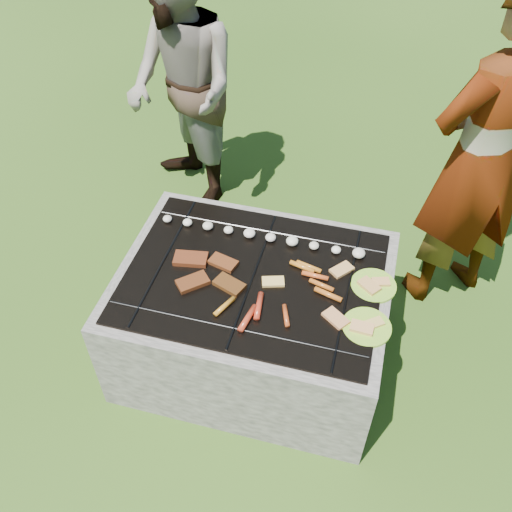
{
  "coord_description": "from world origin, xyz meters",
  "views": [
    {
      "loc": [
        0.49,
        -1.76,
        2.61
      ],
      "look_at": [
        0.0,
        0.05,
        0.7
      ],
      "focal_mm": 40.0,
      "sensor_mm": 36.0,
      "label": 1
    }
  ],
  "objects_px": {
    "cook": "(481,161)",
    "bystander": "(182,89)",
    "fire_pit": "(254,319)",
    "plate_far": "(373,285)",
    "plate_near": "(367,327)"
  },
  "relations": [
    {
      "from": "fire_pit",
      "to": "bystander",
      "type": "bearing_deg",
      "value": 123.0
    },
    {
      "from": "cook",
      "to": "bystander",
      "type": "bearing_deg",
      "value": -49.97
    },
    {
      "from": "bystander",
      "to": "plate_near",
      "type": "bearing_deg",
      "value": 0.76
    },
    {
      "from": "plate_near",
      "to": "bystander",
      "type": "height_order",
      "value": "bystander"
    },
    {
      "from": "fire_pit",
      "to": "cook",
      "type": "bearing_deg",
      "value": 38.34
    },
    {
      "from": "fire_pit",
      "to": "bystander",
      "type": "distance_m",
      "value": 1.53
    },
    {
      "from": "fire_pit",
      "to": "bystander",
      "type": "height_order",
      "value": "bystander"
    },
    {
      "from": "plate_near",
      "to": "cook",
      "type": "xyz_separation_m",
      "value": [
        0.41,
        0.93,
        0.32
      ]
    },
    {
      "from": "fire_pit",
      "to": "plate_far",
      "type": "height_order",
      "value": "plate_far"
    },
    {
      "from": "bystander",
      "to": "plate_far",
      "type": "bearing_deg",
      "value": 6.62
    },
    {
      "from": "bystander",
      "to": "cook",
      "type": "bearing_deg",
      "value": 32.31
    },
    {
      "from": "plate_far",
      "to": "cook",
      "type": "xyz_separation_m",
      "value": [
        0.41,
        0.67,
        0.32
      ]
    },
    {
      "from": "plate_far",
      "to": "plate_near",
      "type": "relative_size",
      "value": 0.85
    },
    {
      "from": "fire_pit",
      "to": "bystander",
      "type": "xyz_separation_m",
      "value": [
        -0.78,
        1.2,
        0.56
      ]
    },
    {
      "from": "fire_pit",
      "to": "plate_far",
      "type": "bearing_deg",
      "value": 9.28
    }
  ]
}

